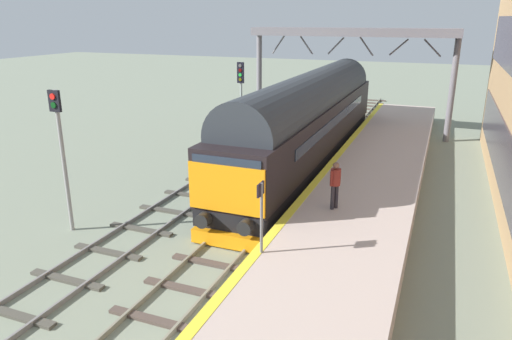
{
  "coord_description": "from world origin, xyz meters",
  "views": [
    {
      "loc": [
        6.1,
        -14.53,
        7.21
      ],
      "look_at": [
        0.2,
        0.27,
        2.07
      ],
      "focal_mm": 33.2,
      "sensor_mm": 36.0,
      "label": 1
    }
  ],
  "objects_px": {
    "diesel_locomotive": "(309,118)",
    "platform_number_sign": "(261,207)",
    "waiting_passenger": "(335,181)",
    "signal_post_near": "(62,147)",
    "signal_post_mid": "(241,88)"
  },
  "relations": [
    {
      "from": "diesel_locomotive",
      "to": "waiting_passenger",
      "type": "xyz_separation_m",
      "value": [
        3.03,
        -7.55,
        -0.5
      ]
    },
    {
      "from": "platform_number_sign",
      "to": "signal_post_mid",
      "type": "bearing_deg",
      "value": 115.21
    },
    {
      "from": "diesel_locomotive",
      "to": "waiting_passenger",
      "type": "distance_m",
      "value": 8.15
    },
    {
      "from": "diesel_locomotive",
      "to": "platform_number_sign",
      "type": "bearing_deg",
      "value": -80.74
    },
    {
      "from": "signal_post_near",
      "to": "waiting_passenger",
      "type": "xyz_separation_m",
      "value": [
        8.71,
        3.02,
        -1.07
      ]
    },
    {
      "from": "signal_post_near",
      "to": "platform_number_sign",
      "type": "relative_size",
      "value": 2.44
    },
    {
      "from": "diesel_locomotive",
      "to": "signal_post_mid",
      "type": "bearing_deg",
      "value": 140.99
    },
    {
      "from": "diesel_locomotive",
      "to": "platform_number_sign",
      "type": "xyz_separation_m",
      "value": [
        1.86,
        -11.43,
        -0.13
      ]
    },
    {
      "from": "signal_post_mid",
      "to": "platform_number_sign",
      "type": "distance_m",
      "value": 17.73
    },
    {
      "from": "diesel_locomotive",
      "to": "signal_post_mid",
      "type": "distance_m",
      "value": 7.33
    },
    {
      "from": "signal_post_near",
      "to": "signal_post_mid",
      "type": "distance_m",
      "value": 15.17
    },
    {
      "from": "signal_post_near",
      "to": "waiting_passenger",
      "type": "bearing_deg",
      "value": 19.09
    },
    {
      "from": "signal_post_mid",
      "to": "platform_number_sign",
      "type": "bearing_deg",
      "value": -64.79
    },
    {
      "from": "signal_post_mid",
      "to": "waiting_passenger",
      "type": "bearing_deg",
      "value": -54.36
    },
    {
      "from": "diesel_locomotive",
      "to": "signal_post_near",
      "type": "bearing_deg",
      "value": -118.27
    }
  ]
}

